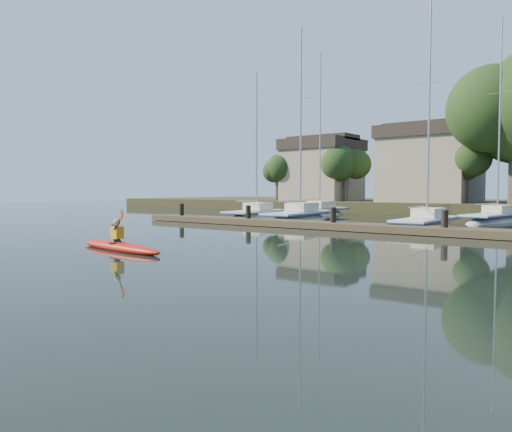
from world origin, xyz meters
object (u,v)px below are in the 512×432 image
Objects in this scene: dock at (385,228)px; sailboat_1 at (299,224)px; sailboat_2 at (426,231)px; sailboat_5 at (318,218)px; kayak at (119,245)px; sailboat_0 at (255,221)px; sailboat_6 at (496,224)px.

sailboat_1 reaches higher than dock.
sailboat_5 is at bearing 142.63° from sailboat_2.
sailboat_1 reaches higher than sailboat_2.
kayak is 18.58m from sailboat_1.
kayak is 0.36× the size of sailboat_2.
sailboat_1 is at bearing -10.97° from sailboat_0.
kayak is at bearing -96.95° from sailboat_6.
sailboat_2 reaches higher than kayak.
kayak is 0.33× the size of sailboat_5.
sailboat_0 is 4.03m from sailboat_1.
sailboat_2 is at bearing -13.74° from sailboat_1.
dock is 9.81m from sailboat_1.
sailboat_2 is (13.24, -1.21, 0.02)m from sailboat_0.
sailboat_1 is 1.05× the size of sailboat_2.
sailboat_5 is at bearing 111.73° from kayak.
sailboat_5 is (1.08, 7.23, 0.01)m from sailboat_0.
sailboat_1 is at bearing -69.55° from sailboat_5.
sailboat_6 reaches higher than sailboat_0.
sailboat_0 is 0.83× the size of sailboat_1.
sailboat_1 is (-4.29, 18.07, -0.39)m from kayak.
sailboat_1 is 9.27m from sailboat_2.
kayak is at bearing -107.67° from dock.
sailboat_1 is at bearing 171.14° from sailboat_2.
kayak is 26.51m from sailboat_5.
kayak is 26.46m from sailboat_6.
sailboat_5 reaches higher than sailboat_1.
dock is at bearing -93.55° from sailboat_6.
sailboat_6 is (13.88, 0.12, 0.01)m from sailboat_5.
sailboat_0 is (-12.50, 5.11, -0.40)m from dock.
dock is 13.51m from sailboat_0.
sailboat_1 is (4.02, -0.20, -0.00)m from sailboat_0.
kayak is 0.15× the size of dock.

